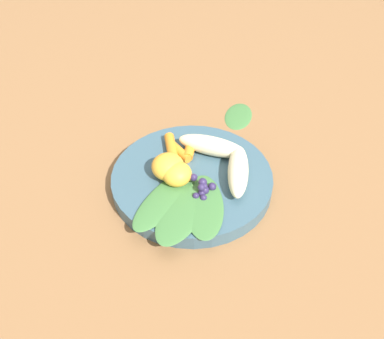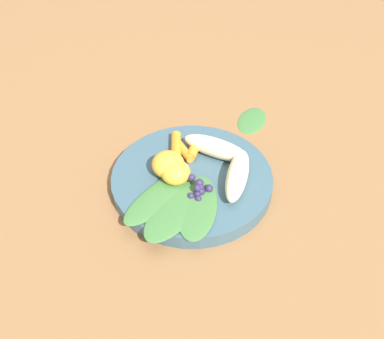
% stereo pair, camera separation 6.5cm
% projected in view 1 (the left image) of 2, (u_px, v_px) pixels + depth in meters
% --- Properties ---
extents(ground_plane, '(2.40, 2.40, 0.00)m').
position_uv_depth(ground_plane, '(192.00, 185.00, 0.68)').
color(ground_plane, brown).
extents(bowl, '(0.25, 0.25, 0.02)m').
position_uv_depth(bowl, '(192.00, 180.00, 0.67)').
color(bowl, '#385666').
rests_on(bowl, ground_plane).
extents(banana_peeled_left, '(0.10, 0.10, 0.03)m').
position_uv_depth(banana_peeled_left, '(212.00, 146.00, 0.69)').
color(banana_peeled_left, beige).
rests_on(banana_peeled_left, bowl).
extents(banana_peeled_right, '(0.11, 0.08, 0.03)m').
position_uv_depth(banana_peeled_right, '(238.00, 171.00, 0.64)').
color(banana_peeled_right, beige).
rests_on(banana_peeled_right, bowl).
extents(orange_segment_near, '(0.04, 0.04, 0.03)m').
position_uv_depth(orange_segment_near, '(177.00, 174.00, 0.64)').
color(orange_segment_near, '#F4A833').
rests_on(orange_segment_near, bowl).
extents(orange_segment_far, '(0.05, 0.05, 0.04)m').
position_uv_depth(orange_segment_far, '(168.00, 167.00, 0.65)').
color(orange_segment_far, '#F4A833').
rests_on(orange_segment_far, bowl).
extents(carrot_front, '(0.05, 0.04, 0.02)m').
position_uv_depth(carrot_front, '(190.00, 148.00, 0.69)').
color(carrot_front, orange).
rests_on(carrot_front, bowl).
extents(carrot_mid_left, '(0.05, 0.02, 0.01)m').
position_uv_depth(carrot_mid_left, '(181.00, 150.00, 0.69)').
color(carrot_mid_left, orange).
rests_on(carrot_mid_left, bowl).
extents(carrot_mid_right, '(0.07, 0.03, 0.02)m').
position_uv_depth(carrot_mid_right, '(171.00, 149.00, 0.69)').
color(carrot_mid_right, orange).
rests_on(carrot_mid_right, bowl).
extents(blueberry_pile, '(0.05, 0.04, 0.02)m').
position_uv_depth(blueberry_pile, '(202.00, 188.00, 0.62)').
color(blueberry_pile, '#2D234C').
rests_on(blueberry_pile, bowl).
extents(kale_leaf_left, '(0.12, 0.14, 0.00)m').
position_uv_depth(kale_leaf_left, '(165.00, 199.00, 0.62)').
color(kale_leaf_left, '#3D7038').
rests_on(kale_leaf_left, bowl).
extents(kale_leaf_right, '(0.14, 0.14, 0.00)m').
position_uv_depth(kale_leaf_right, '(184.00, 210.00, 0.60)').
color(kale_leaf_right, '#3D7038').
rests_on(kale_leaf_right, bowl).
extents(kale_leaf_rear, '(0.14, 0.10, 0.00)m').
position_uv_depth(kale_leaf_rear, '(204.00, 206.00, 0.61)').
color(kale_leaf_rear, '#3D7038').
rests_on(kale_leaf_rear, bowl).
extents(kale_leaf_stray, '(0.10, 0.09, 0.01)m').
position_uv_depth(kale_leaf_stray, '(238.00, 115.00, 0.81)').
color(kale_leaf_stray, '#3D7038').
rests_on(kale_leaf_stray, ground_plane).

